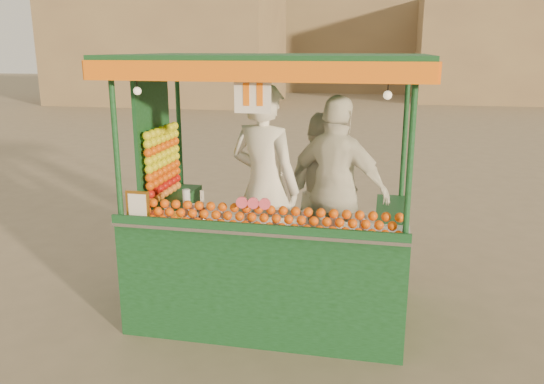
% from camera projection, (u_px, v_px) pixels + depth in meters
% --- Properties ---
extents(ground, '(90.00, 90.00, 0.00)m').
position_uv_depth(ground, '(264.00, 307.00, 5.43)').
color(ground, '#726551').
rests_on(ground, ground).
extents(building_left, '(10.00, 6.00, 6.00)m').
position_uv_depth(building_left, '(169.00, 37.00, 25.36)').
color(building_left, '#8C754F').
rests_on(building_left, ground).
extents(building_right, '(9.00, 6.00, 5.00)m').
position_uv_depth(building_right, '(515.00, 48.00, 26.12)').
color(building_right, '#8C754F').
rests_on(building_right, ground).
extents(building_center, '(14.00, 7.00, 7.00)m').
position_uv_depth(building_center, '(339.00, 31.00, 33.32)').
color(building_center, '#8C754F').
rests_on(building_center, ground).
extents(juice_cart, '(2.70, 1.75, 2.45)m').
position_uv_depth(juice_cart, '(263.00, 237.00, 5.08)').
color(juice_cart, '#103A16').
rests_on(juice_cart, ground).
extents(vendor_left, '(0.82, 0.68, 1.93)m').
position_uv_depth(vendor_left, '(265.00, 188.00, 5.04)').
color(vendor_left, white).
rests_on(vendor_left, ground).
extents(vendor_middle, '(0.89, 0.76, 1.60)m').
position_uv_depth(vendor_middle, '(319.00, 191.00, 5.58)').
color(vendor_middle, silver).
rests_on(vendor_middle, ground).
extents(vendor_right, '(1.15, 0.81, 1.81)m').
position_uv_depth(vendor_right, '(337.00, 191.00, 5.15)').
color(vendor_right, white).
rests_on(vendor_right, ground).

